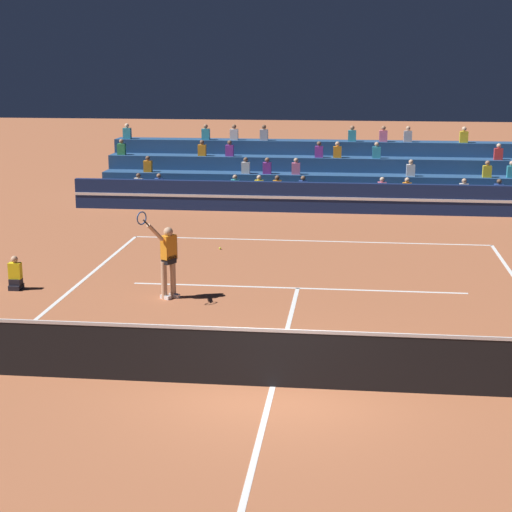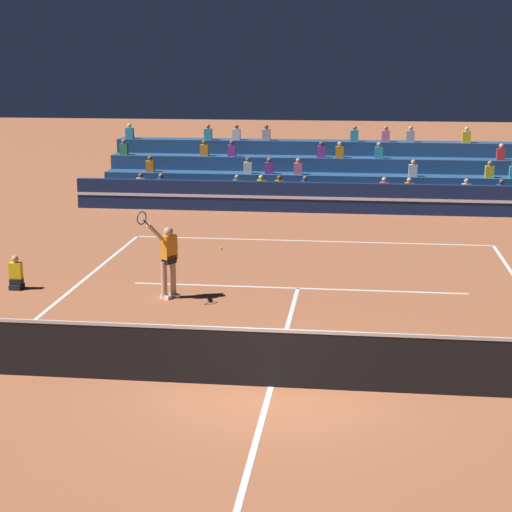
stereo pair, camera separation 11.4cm
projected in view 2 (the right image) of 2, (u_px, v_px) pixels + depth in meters
ground_plane at (271, 387)px, 14.87m from camera, size 120.00×120.00×0.00m
court_lines at (271, 387)px, 14.87m from camera, size 11.10×23.90×0.01m
tennis_net at (271, 357)px, 14.74m from camera, size 12.00×0.10×1.10m
sponsor_banner_wall at (319, 198)px, 30.91m from camera, size 18.00×0.26×1.10m
bleacher_stand at (323, 177)px, 33.90m from camera, size 17.02×3.80×2.83m
ball_kid_courtside at (16, 276)px, 20.96m from camera, size 0.30×0.36×0.84m
tennis_player at (168, 258)px, 20.02m from camera, size 0.80×1.20×2.28m
tennis_ball at (221, 248)px, 25.24m from camera, size 0.07×0.07×0.07m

